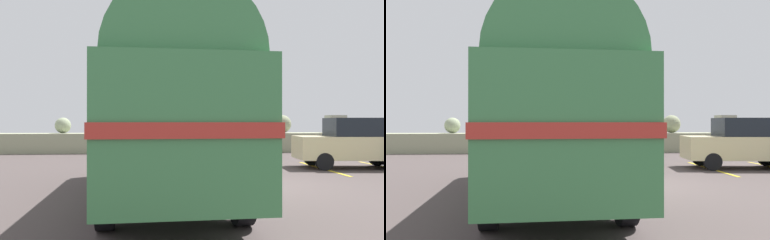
% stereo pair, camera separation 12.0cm
% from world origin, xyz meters
% --- Properties ---
extents(ground, '(32.00, 26.00, 0.02)m').
position_xyz_m(ground, '(0.00, 0.00, 0.01)').
color(ground, '#483E3C').
extents(breakwater, '(31.36, 2.03, 2.42)m').
position_xyz_m(breakwater, '(-0.24, 11.83, 0.70)').
color(breakwater, gray).
rests_on(breakwater, ground).
extents(vintage_coach, '(2.91, 8.71, 3.70)m').
position_xyz_m(vintage_coach, '(-2.35, -1.47, 2.05)').
color(vintage_coach, black).
rests_on(vintage_coach, ground).
extents(parked_car_nearest, '(4.24, 2.08, 1.86)m').
position_xyz_m(parked_car_nearest, '(4.76, 3.60, 0.97)').
color(parked_car_nearest, black).
rests_on(parked_car_nearest, ground).
extents(lamp_post, '(0.84, 0.84, 6.51)m').
position_xyz_m(lamp_post, '(1.36, 6.17, 3.66)').
color(lamp_post, '#5B5B60').
rests_on(lamp_post, ground).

